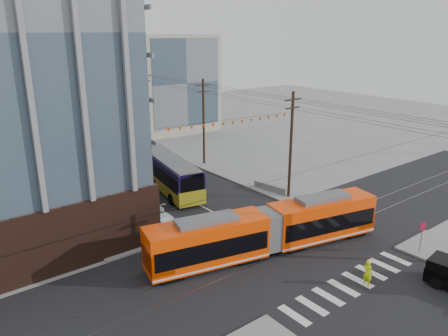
# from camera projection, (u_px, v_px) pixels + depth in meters

# --- Properties ---
(ground) EXTENTS (160.00, 160.00, 0.00)m
(ground) POSITION_uv_depth(u_px,v_px,m) (317.00, 266.00, 32.19)
(ground) COLOR slate
(bg_bldg_ne_near) EXTENTS (14.00, 14.00, 16.00)m
(bg_bldg_ne_near) POSITION_uv_depth(u_px,v_px,m) (164.00, 83.00, 75.16)
(bg_bldg_ne_near) COLOR gray
(bg_bldg_ne_near) RESTS_ON ground
(bg_bldg_ne_far) EXTENTS (16.00, 16.00, 14.00)m
(bg_bldg_ne_far) POSITION_uv_depth(u_px,v_px,m) (124.00, 78.00, 91.62)
(bg_bldg_ne_far) COLOR #8C99A5
(bg_bldg_ne_far) RESTS_ON ground
(utility_pole_far) EXTENTS (0.30, 0.30, 11.00)m
(utility_pole_far) POSITION_uv_depth(u_px,v_px,m) (105.00, 96.00, 77.48)
(utility_pole_far) COLOR black
(utility_pole_far) RESTS_ON ground
(streetcar) EXTENTS (19.40, 7.01, 3.72)m
(streetcar) POSITION_uv_depth(u_px,v_px,m) (268.00, 230.00, 33.79)
(streetcar) COLOR #FE3E03
(streetcar) RESTS_ON ground
(city_bus) EXTENTS (5.21, 13.50, 3.74)m
(city_bus) POSITION_uv_depth(u_px,v_px,m) (168.00, 172.00, 47.45)
(city_bus) COLOR #170F39
(city_bus) RESTS_ON ground
(parked_car_silver) EXTENTS (2.65, 4.44, 1.38)m
(parked_car_silver) POSITION_uv_depth(u_px,v_px,m) (155.00, 221.00, 38.25)
(parked_car_silver) COLOR #A5AAB4
(parked_car_silver) RESTS_ON ground
(parked_car_white) EXTENTS (2.46, 5.21, 1.47)m
(parked_car_white) POSITION_uv_depth(u_px,v_px,m) (143.00, 205.00, 41.44)
(parked_car_white) COLOR silver
(parked_car_white) RESTS_ON ground
(parked_car_grey) EXTENTS (3.48, 5.49, 1.41)m
(parked_car_grey) POSITION_uv_depth(u_px,v_px,m) (115.00, 189.00, 45.86)
(parked_car_grey) COLOR #454B52
(parked_car_grey) RESTS_ON ground
(pedestrian) EXTENTS (0.47, 0.70, 1.89)m
(pedestrian) POSITION_uv_depth(u_px,v_px,m) (368.00, 273.00, 29.55)
(pedestrian) COLOR #D6EC0C
(pedestrian) RESTS_ON ground
(stop_sign) EXTENTS (0.86, 0.86, 2.50)m
(stop_sign) POSITION_uv_depth(u_px,v_px,m) (421.00, 239.00, 33.67)
(stop_sign) COLOR maroon
(stop_sign) RESTS_ON ground
(jersey_barrier) EXTENTS (1.59, 4.24, 0.83)m
(jersey_barrier) POSITION_uv_depth(u_px,v_px,m) (271.00, 188.00, 47.01)
(jersey_barrier) COLOR slate
(jersey_barrier) RESTS_ON ground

